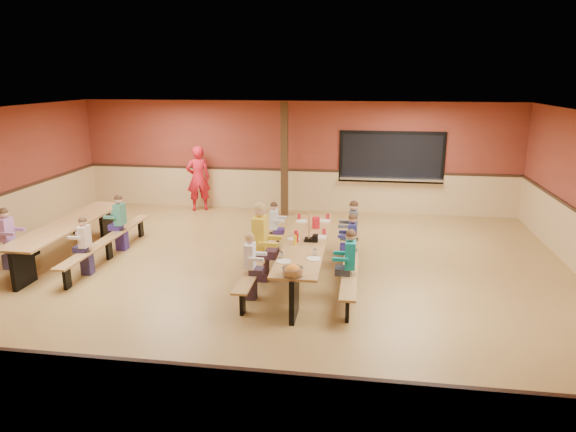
# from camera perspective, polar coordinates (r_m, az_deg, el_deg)

# --- Properties ---
(ground) EXTENTS (12.00, 12.00, 0.00)m
(ground) POSITION_cam_1_polar(r_m,az_deg,el_deg) (9.78, -3.19, -6.61)
(ground) COLOR olive
(ground) RESTS_ON ground
(room_envelope) EXTENTS (12.04, 10.04, 3.02)m
(room_envelope) POSITION_cam_1_polar(r_m,az_deg,el_deg) (9.55, -3.25, -2.76)
(room_envelope) COLOR brown
(room_envelope) RESTS_ON ground
(kitchen_pass_through) EXTENTS (2.78, 0.28, 1.38)m
(kitchen_pass_through) POSITION_cam_1_polar(r_m,az_deg,el_deg) (14.03, 11.41, 6.18)
(kitchen_pass_through) COLOR black
(kitchen_pass_through) RESTS_ON ground
(structural_post) EXTENTS (0.18, 0.18, 3.00)m
(structural_post) POSITION_cam_1_polar(r_m,az_deg,el_deg) (13.61, -0.39, 6.26)
(structural_post) COLOR #322010
(structural_post) RESTS_ON ground
(cafeteria_table_main) EXTENTS (1.91, 3.70, 0.74)m
(cafeteria_table_main) POSITION_cam_1_polar(r_m,az_deg,el_deg) (9.40, 1.98, -4.09)
(cafeteria_table_main) COLOR #9C713E
(cafeteria_table_main) RESTS_ON ground
(cafeteria_table_second) EXTENTS (1.91, 3.70, 0.74)m
(cafeteria_table_second) POSITION_cam_1_polar(r_m,az_deg,el_deg) (11.49, -23.06, -1.71)
(cafeteria_table_second) COLOR #9C713E
(cafeteria_table_second) RESTS_ON ground
(seated_child_white_left) EXTENTS (0.34, 0.28, 1.14)m
(seated_child_white_left) POSITION_cam_1_polar(r_m,az_deg,el_deg) (8.62, -4.23, -5.65)
(seated_child_white_left) COLOR white
(seated_child_white_left) RESTS_ON ground
(seated_adult_yellow) EXTENTS (0.48, 0.40, 1.44)m
(seated_adult_yellow) POSITION_cam_1_polar(r_m,az_deg,el_deg) (9.34, -3.14, -2.96)
(seated_adult_yellow) COLOR gold
(seated_adult_yellow) RESTS_ON ground
(seated_child_grey_left) EXTENTS (0.32, 0.26, 1.11)m
(seated_child_grey_left) POSITION_cam_1_polar(r_m,az_deg,el_deg) (10.77, -1.57, -1.38)
(seated_child_grey_left) COLOR silver
(seated_child_grey_left) RESTS_ON ground
(seated_child_teal_right) EXTENTS (0.37, 0.30, 1.21)m
(seated_child_teal_right) POSITION_cam_1_polar(r_m,az_deg,el_deg) (8.62, 6.89, -5.49)
(seated_child_teal_right) COLOR #0D8280
(seated_child_teal_right) RESTS_ON ground
(seated_child_navy_right) EXTENTS (0.34, 0.28, 1.15)m
(seated_child_navy_right) POSITION_cam_1_polar(r_m,az_deg,el_deg) (9.80, 7.12, -3.10)
(seated_child_navy_right) COLOR navy
(seated_child_navy_right) RESTS_ON ground
(seated_child_char_right) EXTENTS (0.38, 0.31, 1.23)m
(seated_child_char_right) POSITION_cam_1_polar(r_m,az_deg,el_deg) (10.43, 7.23, -1.70)
(seated_child_char_right) COLOR #46494F
(seated_child_char_right) RESTS_ON ground
(seated_child_purple_sec) EXTENTS (0.37, 0.30, 1.20)m
(seated_child_purple_sec) POSITION_cam_1_polar(r_m,az_deg,el_deg) (11.31, -28.73, -2.26)
(seated_child_purple_sec) COLOR #9F669A
(seated_child_purple_sec) RESTS_ON ground
(seated_child_green_sec) EXTENTS (0.36, 0.30, 1.20)m
(seated_child_green_sec) POSITION_cam_1_polar(r_m,az_deg,el_deg) (11.57, -18.12, -0.74)
(seated_child_green_sec) COLOR #377D66
(seated_child_green_sec) RESTS_ON ground
(seated_child_tan_sec) EXTENTS (0.32, 0.26, 1.11)m
(seated_child_tan_sec) POSITION_cam_1_polar(r_m,az_deg,el_deg) (10.37, -21.59, -3.16)
(seated_child_tan_sec) COLOR beige
(seated_child_tan_sec) RESTS_ON ground
(standing_woman) EXTENTS (0.78, 0.68, 1.80)m
(standing_woman) POSITION_cam_1_polar(r_m,az_deg,el_deg) (14.43, -9.94, 4.14)
(standing_woman) COLOR red
(standing_woman) RESTS_ON ground
(punch_pitcher) EXTENTS (0.16, 0.16, 0.22)m
(punch_pitcher) POSITION_cam_1_polar(r_m,az_deg,el_deg) (10.12, 3.12, -0.75)
(punch_pitcher) COLOR red
(punch_pitcher) RESTS_ON cafeteria_table_main
(chip_bowl) EXTENTS (0.32, 0.32, 0.15)m
(chip_bowl) POSITION_cam_1_polar(r_m,az_deg,el_deg) (7.77, 0.53, -6.09)
(chip_bowl) COLOR orange
(chip_bowl) RESTS_ON cafeteria_table_main
(napkin_dispenser) EXTENTS (0.10, 0.14, 0.13)m
(napkin_dispenser) POSITION_cam_1_polar(r_m,az_deg,el_deg) (9.31, 3.05, -2.48)
(napkin_dispenser) COLOR black
(napkin_dispenser) RESTS_ON cafeteria_table_main
(condiment_mustard) EXTENTS (0.06, 0.06, 0.17)m
(condiment_mustard) POSITION_cam_1_polar(r_m,az_deg,el_deg) (9.14, 0.79, -2.69)
(condiment_mustard) COLOR yellow
(condiment_mustard) RESTS_ON cafeteria_table_main
(condiment_ketchup) EXTENTS (0.06, 0.06, 0.17)m
(condiment_ketchup) POSITION_cam_1_polar(r_m,az_deg,el_deg) (9.27, 1.02, -2.42)
(condiment_ketchup) COLOR #B2140F
(condiment_ketchup) RESTS_ON cafeteria_table_main
(table_paddle) EXTENTS (0.16, 0.16, 0.56)m
(table_paddle) POSITION_cam_1_polar(r_m,az_deg,el_deg) (9.31, 2.36, -2.01)
(table_paddle) COLOR black
(table_paddle) RESTS_ON cafeteria_table_main
(place_settings) EXTENTS (0.65, 3.30, 0.11)m
(place_settings) POSITION_cam_1_polar(r_m,az_deg,el_deg) (9.32, 2.00, -2.53)
(place_settings) COLOR beige
(place_settings) RESTS_ON cafeteria_table_main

